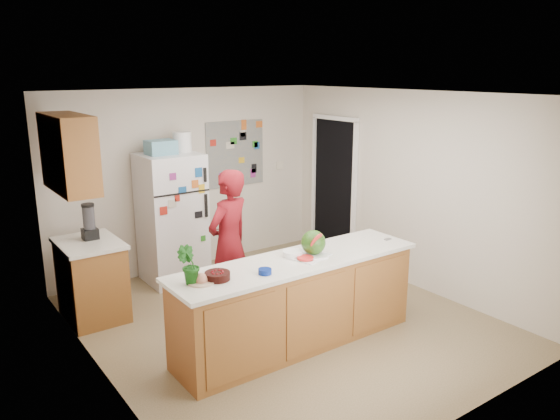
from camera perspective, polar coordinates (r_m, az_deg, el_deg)
floor at (r=6.26m, az=0.40°, el=-11.59°), size 4.00×4.50×0.02m
wall_back at (r=7.71m, az=-9.52°, el=3.15°), size 4.00×0.02×2.50m
wall_left at (r=4.96m, az=-18.76°, el=-3.84°), size 0.02×4.50×2.50m
wall_right at (r=7.15m, az=13.57°, el=2.05°), size 0.02×4.50×2.50m
ceiling at (r=5.62m, az=0.45°, el=12.13°), size 4.00×4.50×0.02m
doorway at (r=8.18m, az=5.70°, el=2.29°), size 0.03×0.85×2.04m
peninsula_base at (r=5.60m, az=1.79°, el=-9.80°), size 2.60×0.62×0.88m
peninsula_top at (r=5.42m, az=1.82°, el=-5.37°), size 2.68×0.70×0.04m
side_counter_base at (r=6.54m, az=-19.05°, el=-7.06°), size 0.60×0.80×0.86m
side_counter_top at (r=6.39m, az=-19.38°, el=-3.30°), size 0.64×0.84×0.04m
upper_cabinets at (r=6.09m, az=-21.22°, el=5.57°), size 0.35×1.00×0.80m
refrigerator at (r=7.28m, az=-11.23°, el=-0.84°), size 0.75×0.70×1.70m
fridge_top_bin at (r=7.06m, az=-12.35°, el=6.42°), size 0.35×0.28×0.18m
photo_collage at (r=7.99m, az=-4.70°, el=5.88°), size 0.95×0.01×0.95m
person at (r=6.18m, az=-5.35°, el=-3.47°), size 0.72×0.59×1.69m
blender_appliance at (r=6.42m, az=-19.32°, el=-1.25°), size 0.13×0.13×0.38m
cutting_board at (r=5.49m, az=3.13°, el=-4.87°), size 0.45×0.39×0.01m
watermelon at (r=5.49m, az=3.51°, el=-3.40°), size 0.25×0.25×0.25m
watermelon_slice at (r=5.39m, az=2.67°, el=-5.04°), size 0.16×0.16×0.02m
cherry_bowl at (r=4.93m, az=-6.56°, el=-6.86°), size 0.24×0.24×0.07m
white_bowl at (r=5.48m, az=1.35°, el=-4.59°), size 0.24×0.24×0.06m
cobalt_bowl at (r=5.03m, az=-1.59°, el=-6.44°), size 0.15×0.15×0.05m
plate at (r=4.89m, az=-8.24°, el=-7.46°), size 0.27×0.27×0.02m
paper_towel at (r=5.47m, az=3.75°, el=-4.89°), size 0.23×0.22×0.02m
keys at (r=6.14m, az=11.19°, el=-3.01°), size 0.09×0.04×0.01m
potted_plant at (r=4.83m, az=-9.52°, el=-5.70°), size 0.24×0.24×0.35m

